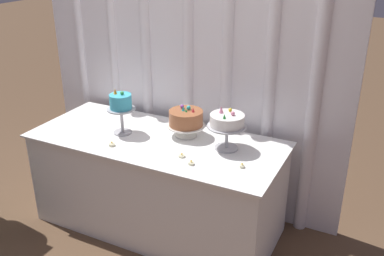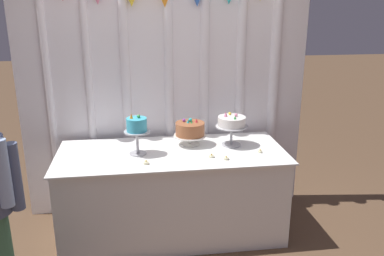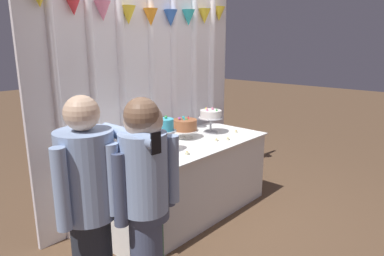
% 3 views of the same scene
% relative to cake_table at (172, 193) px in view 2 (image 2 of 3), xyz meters
% --- Properties ---
extents(ground_plane, '(24.00, 24.00, 0.00)m').
position_rel_cake_table_xyz_m(ground_plane, '(0.00, -0.10, -0.40)').
color(ground_plane, brown).
extents(draped_curtain, '(2.75, 0.16, 2.55)m').
position_rel_cake_table_xyz_m(draped_curtain, '(0.04, 0.51, 0.95)').
color(draped_curtain, white).
rests_on(draped_curtain, ground_plane).
extents(cake_table, '(1.99, 0.85, 0.80)m').
position_rel_cake_table_xyz_m(cake_table, '(0.00, 0.00, 0.00)').
color(cake_table, white).
rests_on(cake_table, ground_plane).
extents(cake_display_leftmost, '(0.22, 0.22, 0.37)m').
position_rel_cake_table_xyz_m(cake_display_leftmost, '(-0.29, -0.02, 0.64)').
color(cake_display_leftmost, '#B2B2B7').
rests_on(cake_display_leftmost, cake_table).
extents(cake_display_center, '(0.30, 0.30, 0.25)m').
position_rel_cake_table_xyz_m(cake_display_center, '(0.18, 0.15, 0.54)').
color(cake_display_center, silver).
rests_on(cake_display_center, cake_table).
extents(cake_display_rightmost, '(0.29, 0.29, 0.32)m').
position_rel_cake_table_xyz_m(cake_display_rightmost, '(0.55, 0.09, 0.61)').
color(cake_display_rightmost, '#B2B2B7').
rests_on(cake_display_rightmost, cake_table).
extents(tealight_far_left, '(0.05, 0.05, 0.04)m').
position_rel_cake_table_xyz_m(tealight_far_left, '(-0.23, -0.25, 0.41)').
color(tealight_far_left, beige).
rests_on(tealight_far_left, cake_table).
extents(tealight_near_left, '(0.05, 0.05, 0.03)m').
position_rel_cake_table_xyz_m(tealight_near_left, '(0.32, -0.18, 0.41)').
color(tealight_near_left, beige).
rests_on(tealight_near_left, cake_table).
extents(tealight_near_right, '(0.04, 0.04, 0.03)m').
position_rel_cake_table_xyz_m(tealight_near_right, '(0.43, -0.25, 0.41)').
color(tealight_near_right, beige).
rests_on(tealight_near_right, cake_table).
extents(tealight_far_right, '(0.04, 0.04, 0.04)m').
position_rel_cake_table_xyz_m(tealight_far_right, '(0.76, -0.13, 0.41)').
color(tealight_far_right, beige).
rests_on(tealight_far_right, cake_table).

